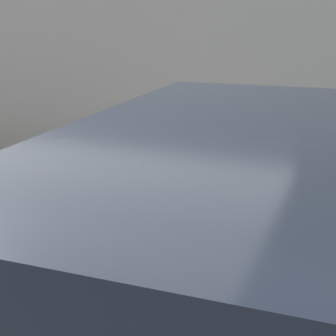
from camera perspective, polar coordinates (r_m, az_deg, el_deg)
The scene contains 2 objects.
sidewalk at distance 4.78m, azimuth 0.90°, elevation -7.65°, with size 24.00×2.80×0.14m.
parking_meter at distance 3.22m, azimuth -0.00°, elevation 1.14°, with size 0.22×0.14×1.54m.
Camera 1 is at (1.58, -1.83, 2.12)m, focal length 50.00 mm.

